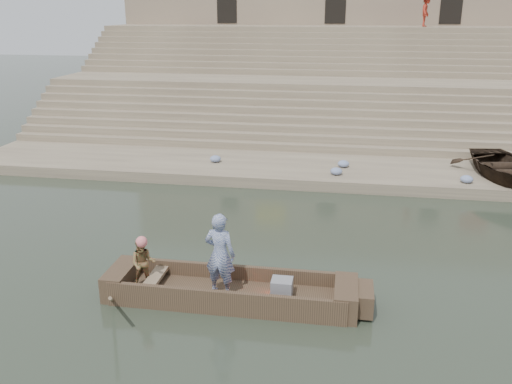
% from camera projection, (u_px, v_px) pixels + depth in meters
% --- Properties ---
extents(ground, '(120.00, 120.00, 0.00)m').
position_uv_depth(ground, '(376.00, 272.00, 13.51)').
color(ground, '#293225').
rests_on(ground, ground).
extents(lower_landing, '(32.00, 4.00, 0.40)m').
position_uv_depth(lower_landing, '(368.00, 173.00, 20.92)').
color(lower_landing, gray).
rests_on(lower_landing, ground).
extents(mid_landing, '(32.00, 3.00, 2.80)m').
position_uv_depth(mid_landing, '(366.00, 109.00, 27.54)').
color(mid_landing, gray).
rests_on(mid_landing, ground).
extents(upper_landing, '(32.00, 3.00, 5.20)m').
position_uv_depth(upper_landing, '(364.00, 70.00, 33.70)').
color(upper_landing, gray).
rests_on(upper_landing, ground).
extents(ghat_steps, '(32.00, 11.00, 5.20)m').
position_uv_depth(ghat_steps, '(366.00, 96.00, 28.99)').
color(ghat_steps, gray).
rests_on(ghat_steps, ground).
extents(building_wall, '(32.00, 5.07, 11.20)m').
position_uv_depth(building_wall, '(366.00, 18.00, 36.47)').
color(building_wall, gray).
rests_on(building_wall, ground).
extents(main_rowboat, '(5.00, 1.30, 0.22)m').
position_uv_depth(main_rowboat, '(230.00, 296.00, 12.17)').
color(main_rowboat, brown).
rests_on(main_rowboat, ground).
extents(rowboat_trim, '(6.04, 2.63, 1.83)m').
position_uv_depth(rowboat_trim, '(239.00, 289.00, 12.07)').
color(rowboat_trim, brown).
rests_on(rowboat_trim, ground).
extents(standing_man, '(0.76, 0.57, 1.89)m').
position_uv_depth(standing_man, '(220.00, 254.00, 11.76)').
color(standing_man, navy).
rests_on(standing_man, main_rowboat).
extents(rowing_man, '(0.66, 0.57, 1.16)m').
position_uv_depth(rowing_man, '(143.00, 263.00, 12.17)').
color(rowing_man, '#297C37').
rests_on(rowing_man, main_rowboat).
extents(television, '(0.46, 0.42, 0.40)m').
position_uv_depth(television, '(281.00, 288.00, 11.89)').
color(television, gray).
rests_on(television, main_rowboat).
extents(beached_rowboat, '(3.66, 4.70, 0.89)m').
position_uv_depth(beached_rowboat, '(506.00, 166.00, 19.55)').
color(beached_rowboat, '#2D2116').
rests_on(beached_rowboat, lower_landing).
extents(pedestrian, '(0.90, 1.26, 1.76)m').
position_uv_depth(pedestrian, '(426.00, 11.00, 31.60)').
color(pedestrian, '#A1291B').
rests_on(pedestrian, upper_landing).
extents(cloth_bundles, '(9.78, 1.74, 0.26)m').
position_uv_depth(cloth_bundles, '(337.00, 168.00, 20.42)').
color(cloth_bundles, '#3F5999').
rests_on(cloth_bundles, lower_landing).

